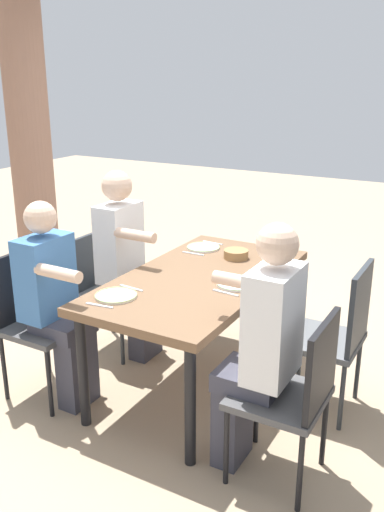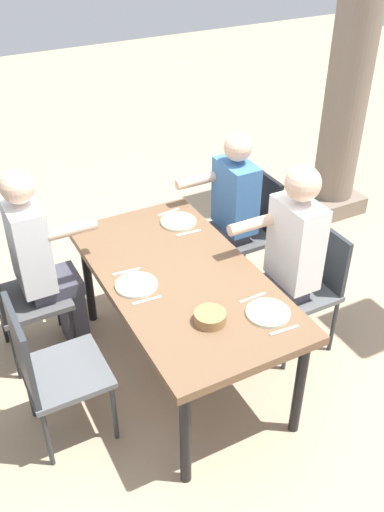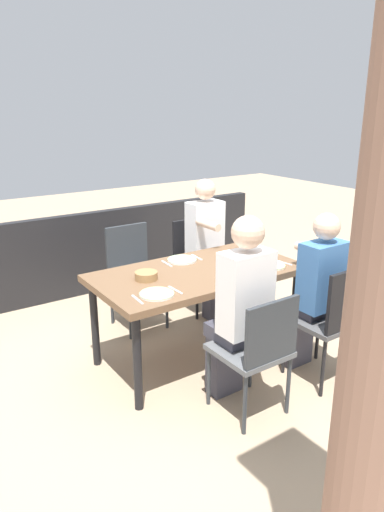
% 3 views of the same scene
% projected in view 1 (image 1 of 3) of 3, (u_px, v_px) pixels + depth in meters
% --- Properties ---
extents(ground_plane, '(16.00, 16.00, 0.00)m').
position_uv_depth(ground_plane, '(199.00, 381.00, 3.72)').
color(ground_plane, tan).
extents(dining_table, '(1.64, 0.87, 0.76)m').
position_uv_depth(dining_table, '(199.00, 287.00, 3.50)').
color(dining_table, brown).
rests_on(dining_table, ground).
extents(chair_west_north, '(0.44, 0.44, 0.93)m').
position_uv_depth(chair_west_north, '(34.00, 314.00, 3.46)').
color(chair_west_north, '#4F4F50').
rests_on(chair_west_north, ground).
extents(chair_west_south, '(0.44, 0.44, 0.90)m').
position_uv_depth(chair_west_south, '(295.00, 389.00, 2.66)').
color(chair_west_south, '#4F4F50').
rests_on(chair_west_south, ground).
extents(chair_mid_north, '(0.44, 0.44, 0.87)m').
position_uv_depth(chair_mid_north, '(106.00, 283.00, 4.06)').
color(chair_mid_north, '#5B5E61').
rests_on(chair_mid_north, ground).
extents(chair_mid_south, '(0.44, 0.44, 0.94)m').
position_uv_depth(chair_mid_south, '(337.00, 330.00, 3.25)').
color(chair_mid_south, '#5B5E61').
rests_on(chair_mid_south, ground).
extents(diner_woman_green, '(0.35, 0.49, 1.34)m').
position_uv_depth(diner_woman_green, '(260.00, 345.00, 2.69)').
color(diner_woman_green, '#3F3F4C').
rests_on(diner_woman_green, ground).
extents(diner_man_white, '(0.35, 0.49, 1.28)m').
position_uv_depth(diner_man_white, '(55.00, 299.00, 3.32)').
color(diner_man_white, '#3F3F4C').
rests_on(diner_man_white, ground).
extents(diner_guest_third, '(0.35, 0.50, 1.35)m').
position_uv_depth(diner_guest_third, '(127.00, 259.00, 3.90)').
color(diner_guest_third, '#3F3F4C').
rests_on(diner_guest_third, ground).
extents(stone_column_centre, '(0.49, 0.49, 2.82)m').
position_uv_depth(stone_column_centre, '(30.00, 142.00, 5.00)').
color(stone_column_centre, '#936B56').
rests_on(stone_column_centre, ground).
extents(plate_0, '(0.24, 0.24, 0.02)m').
position_uv_depth(plate_0, '(116.00, 295.00, 3.15)').
color(plate_0, silver).
rests_on(plate_0, dining_table).
extents(fork_0, '(0.04, 0.17, 0.01)m').
position_uv_depth(fork_0, '(99.00, 305.00, 3.03)').
color(fork_0, silver).
rests_on(fork_0, dining_table).
extents(spoon_0, '(0.03, 0.17, 0.01)m').
position_uv_depth(spoon_0, '(131.00, 288.00, 3.28)').
color(spoon_0, silver).
rests_on(spoon_0, dining_table).
extents(plate_1, '(0.25, 0.25, 0.02)m').
position_uv_depth(plate_1, '(237.00, 284.00, 3.33)').
color(plate_1, white).
rests_on(plate_1, dining_table).
extents(fork_1, '(0.03, 0.17, 0.01)m').
position_uv_depth(fork_1, '(226.00, 293.00, 3.20)').
color(fork_1, silver).
rests_on(fork_1, dining_table).
extents(spoon_1, '(0.03, 0.17, 0.01)m').
position_uv_depth(spoon_1, '(247.00, 277.00, 3.45)').
color(spoon_1, silver).
rests_on(spoon_1, dining_table).
extents(plate_2, '(0.24, 0.24, 0.02)m').
position_uv_depth(plate_2, '(203.00, 247.00, 4.03)').
color(plate_2, white).
rests_on(plate_2, dining_table).
extents(fork_2, '(0.02, 0.17, 0.01)m').
position_uv_depth(fork_2, '(193.00, 253.00, 3.91)').
color(fork_2, silver).
rests_on(fork_2, dining_table).
extents(spoon_2, '(0.03, 0.17, 0.01)m').
position_uv_depth(spoon_2, '(213.00, 243.00, 4.15)').
color(spoon_2, silver).
rests_on(spoon_2, dining_table).
extents(bread_basket, '(0.17, 0.17, 0.06)m').
position_uv_depth(bread_basket, '(236.00, 254.00, 3.81)').
color(bread_basket, '#9E7547').
rests_on(bread_basket, dining_table).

